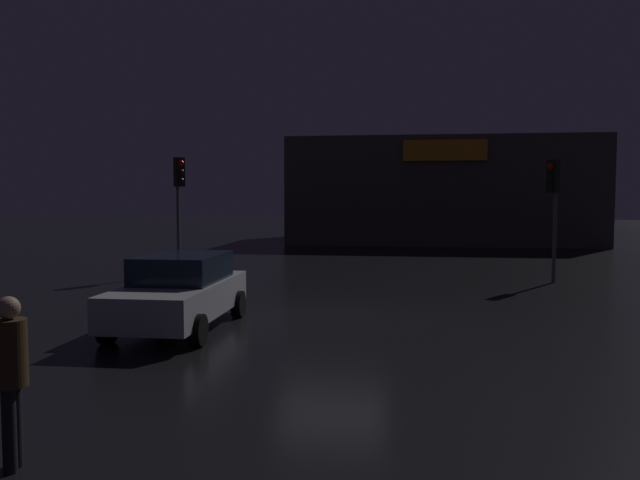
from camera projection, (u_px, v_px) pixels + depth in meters
name	position (u px, v px, depth m)	size (l,w,h in m)	color
ground_plane	(332.00, 315.00, 14.99)	(120.00, 120.00, 0.00)	black
store_building	(440.00, 191.00, 38.70)	(16.99, 9.80, 5.89)	#4C4742
traffic_signal_main	(553.00, 191.00, 20.21)	(0.42, 0.42, 3.84)	#595B60
traffic_signal_opposite	(179.00, 187.00, 22.14)	(0.42, 0.42, 4.02)	#595B60
car_near	(180.00, 291.00, 13.47)	(2.00, 4.39, 1.53)	#B7B7BF
pedestrian	(10.00, 369.00, 6.53)	(0.41, 0.41, 1.77)	black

